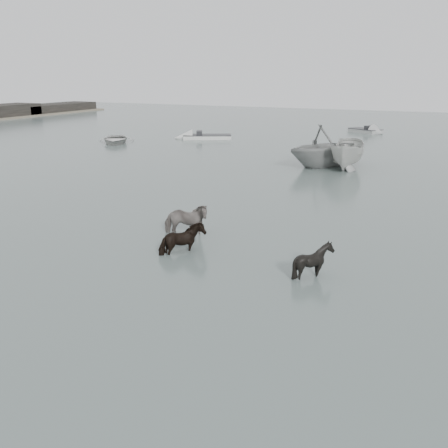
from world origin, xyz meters
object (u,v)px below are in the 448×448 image
(pony_black, at_px, (314,257))
(rowboat_lead, at_px, (115,138))
(pony_pinto, at_px, (185,216))
(pony_dark, at_px, (183,234))

(pony_black, height_order, rowboat_lead, pony_black)
(pony_pinto, xyz_separation_m, pony_dark, (0.86, -1.74, -0.08))
(pony_dark, bearing_deg, pony_pinto, 34.58)
(pony_pinto, bearing_deg, pony_dark, -166.79)
(pony_dark, xyz_separation_m, rowboat_lead, (-18.78, 21.47, -0.23))
(pony_dark, height_order, pony_black, pony_dark)
(pony_pinto, xyz_separation_m, pony_black, (5.37, -1.85, -0.12))
(pony_dark, bearing_deg, pony_black, -83.09)
(pony_pinto, distance_m, rowboat_lead, 26.66)
(pony_black, bearing_deg, pony_pinto, 64.08)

